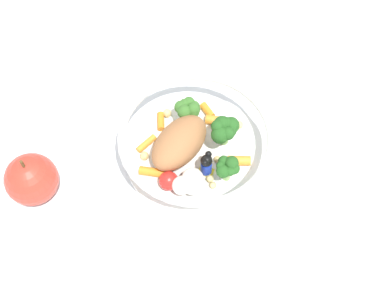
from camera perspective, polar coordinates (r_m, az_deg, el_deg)
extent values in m
plane|color=white|center=(0.68, 0.34, -0.30)|extent=(2.40, 2.40, 0.00)
cylinder|color=white|center=(0.67, 0.00, -1.15)|extent=(0.19, 0.19, 0.01)
torus|color=white|center=(0.63, 0.00, 0.98)|extent=(0.20, 0.20, 0.01)
ellipsoid|color=#9E663D|center=(0.64, -1.46, 0.15)|extent=(0.10, 0.11, 0.05)
cylinder|color=#8EB766|center=(0.68, -0.48, 3.14)|extent=(0.01, 0.01, 0.02)
sphere|color=#386B28|center=(0.67, -1.28, 4.25)|extent=(0.02, 0.02, 0.02)
sphere|color=#386B28|center=(0.66, -0.88, 3.73)|extent=(0.02, 0.02, 0.02)
sphere|color=#386B28|center=(0.66, -0.18, 3.66)|extent=(0.02, 0.02, 0.02)
sphere|color=#386B28|center=(0.66, 0.10, 4.04)|extent=(0.02, 0.02, 0.02)
sphere|color=#386B28|center=(0.67, -0.02, 4.22)|extent=(0.02, 0.02, 0.02)
sphere|color=#386B28|center=(0.67, -0.35, 4.79)|extent=(0.02, 0.02, 0.02)
sphere|color=#386B28|center=(0.67, -0.85, 4.63)|extent=(0.01, 0.01, 0.01)
cylinder|color=#8EB766|center=(0.64, 4.01, -3.42)|extent=(0.01, 0.01, 0.02)
sphere|color=#23561E|center=(0.62, 3.33, -2.53)|extent=(0.01, 0.01, 0.01)
sphere|color=#23561E|center=(0.62, 3.58, -3.13)|extent=(0.02, 0.02, 0.02)
sphere|color=#23561E|center=(0.62, 4.39, -3.11)|extent=(0.01, 0.01, 0.01)
sphere|color=#23561E|center=(0.62, 4.86, -2.85)|extent=(0.01, 0.01, 0.01)
sphere|color=#23561E|center=(0.62, 4.60, -2.17)|extent=(0.02, 0.02, 0.02)
sphere|color=#23561E|center=(0.62, 4.30, -2.08)|extent=(0.01, 0.01, 0.01)
sphere|color=#23561E|center=(0.62, 3.68, -1.98)|extent=(0.01, 0.01, 0.01)
cylinder|color=#7FAD5B|center=(0.66, 3.73, 0.63)|extent=(0.01, 0.01, 0.03)
sphere|color=#23561E|center=(0.63, 2.96, 2.04)|extent=(0.02, 0.02, 0.02)
sphere|color=#23561E|center=(0.63, 3.25, 1.07)|extent=(0.02, 0.02, 0.02)
sphere|color=#23561E|center=(0.63, 4.13, 1.24)|extent=(0.02, 0.02, 0.02)
sphere|color=#23561E|center=(0.64, 4.40, 1.53)|extent=(0.02, 0.02, 0.02)
sphere|color=#23561E|center=(0.64, 4.49, 2.22)|extent=(0.02, 0.02, 0.02)
sphere|color=#23561E|center=(0.64, 3.95, 2.44)|extent=(0.02, 0.02, 0.02)
sphere|color=#23561E|center=(0.64, 3.45, 2.45)|extent=(0.02, 0.02, 0.02)
sphere|color=white|center=(0.62, -1.21, -4.79)|extent=(0.02, 0.02, 0.02)
sphere|color=white|center=(0.62, 0.11, -4.66)|extent=(0.03, 0.03, 0.03)
sphere|color=white|center=(0.63, 0.71, -4.86)|extent=(0.02, 0.02, 0.02)
sphere|color=white|center=(0.62, 0.05, -4.03)|extent=(0.03, 0.03, 0.03)
cube|color=yellow|center=(0.65, 1.62, -3.17)|extent=(0.02, 0.02, 0.00)
cylinder|color=#1933B2|center=(0.64, 1.65, -2.66)|extent=(0.02, 0.02, 0.02)
sphere|color=black|center=(0.62, 1.68, -1.92)|extent=(0.02, 0.02, 0.02)
sphere|color=black|center=(0.62, 1.48, -2.17)|extent=(0.01, 0.01, 0.01)
sphere|color=black|center=(0.62, 1.91, -1.18)|extent=(0.01, 0.01, 0.01)
cylinder|color=orange|center=(0.70, 1.77, 3.87)|extent=(0.02, 0.03, 0.01)
cylinder|color=orange|center=(0.69, -3.61, 2.62)|extent=(0.01, 0.03, 0.01)
cylinder|color=orange|center=(0.65, -4.65, -3.20)|extent=(0.03, 0.02, 0.01)
cylinder|color=orange|center=(0.65, 5.42, -1.91)|extent=(0.03, 0.02, 0.01)
cylinder|color=orange|center=(0.67, -5.27, -0.19)|extent=(0.03, 0.03, 0.01)
cylinder|color=orange|center=(0.69, 2.54, 2.75)|extent=(0.03, 0.02, 0.01)
sphere|color=red|center=(0.63, -2.71, -4.24)|extent=(0.02, 0.02, 0.02)
sphere|color=tan|center=(0.65, 2.93, -1.77)|extent=(0.01, 0.01, 0.01)
sphere|color=#D1B775|center=(0.69, -2.86, 3.57)|extent=(0.01, 0.01, 0.01)
sphere|color=#D1B775|center=(0.68, 5.47, 2.21)|extent=(0.01, 0.01, 0.01)
sphere|color=#D1B775|center=(0.64, 2.07, -4.03)|extent=(0.01, 0.01, 0.01)
sphere|color=#D1B775|center=(0.64, 2.42, -4.75)|extent=(0.01, 0.01, 0.01)
sphere|color=tan|center=(0.70, -0.26, 4.65)|extent=(0.01, 0.01, 0.01)
sphere|color=tan|center=(0.66, -5.48, -1.37)|extent=(0.01, 0.01, 0.01)
sphere|color=#BC3828|center=(0.65, -17.94, -3.88)|extent=(0.07, 0.07, 0.07)
cylinder|color=brown|center=(0.62, -18.90, -2.19)|extent=(0.00, 0.00, 0.01)
cube|color=white|center=(0.74, 15.62, 3.76)|extent=(0.18, 0.17, 0.01)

